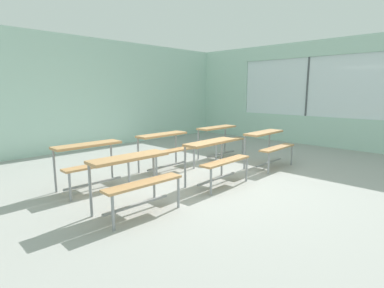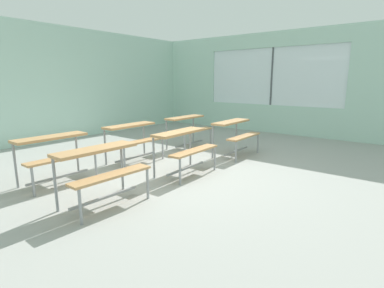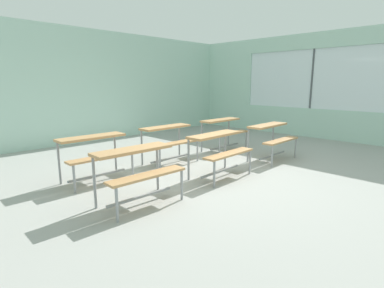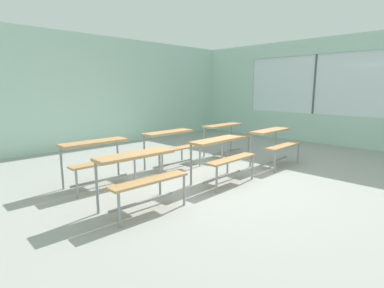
# 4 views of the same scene
# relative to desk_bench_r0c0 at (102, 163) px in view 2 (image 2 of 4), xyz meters

# --- Properties ---
(ground) EXTENTS (10.00, 9.00, 0.05)m
(ground) POSITION_rel_desk_bench_r0c0_xyz_m (1.61, 0.11, -0.59)
(ground) COLOR #9E9E99
(wall_back) EXTENTS (10.00, 0.12, 3.00)m
(wall_back) POSITION_rel_desk_bench_r0c0_xyz_m (1.61, 4.61, 0.94)
(wall_back) COLOR silver
(wall_back) RESTS_ON ground
(wall_right) EXTENTS (0.12, 9.00, 3.00)m
(wall_right) POSITION_rel_desk_bench_r0c0_xyz_m (6.61, -0.02, 0.88)
(wall_right) COLOR silver
(wall_right) RESTS_ON ground
(desk_bench_r0c0) EXTENTS (1.12, 0.62, 0.74)m
(desk_bench_r0c0) POSITION_rel_desk_bench_r0c0_xyz_m (0.00, 0.00, 0.00)
(desk_bench_r0c0) COLOR tan
(desk_bench_r0c0) RESTS_ON ground
(desk_bench_r0c1) EXTENTS (1.11, 0.62, 0.74)m
(desk_bench_r0c1) POSITION_rel_desk_bench_r0c0_xyz_m (1.67, -0.00, 0.00)
(desk_bench_r0c1) COLOR tan
(desk_bench_r0c1) RESTS_ON ground
(desk_bench_r0c2) EXTENTS (1.11, 0.61, 0.74)m
(desk_bench_r0c2) POSITION_rel_desk_bench_r0c0_xyz_m (3.34, -0.04, 0.00)
(desk_bench_r0c2) COLOR tan
(desk_bench_r0c2) RESTS_ON ground
(desk_bench_r1c0) EXTENTS (1.11, 0.61, 0.74)m
(desk_bench_r1c0) POSITION_rel_desk_bench_r0c0_xyz_m (0.06, 1.28, 0.00)
(desk_bench_r1c0) COLOR tan
(desk_bench_r1c0) RESTS_ON ground
(desk_bench_r1c1) EXTENTS (1.10, 0.59, 0.74)m
(desk_bench_r1c1) POSITION_rel_desk_bench_r0c0_xyz_m (1.66, 1.28, 0.00)
(desk_bench_r1c1) COLOR tan
(desk_bench_r1c1) RESTS_ON ground
(desk_bench_r1c2) EXTENTS (1.11, 0.60, 0.74)m
(desk_bench_r1c2) POSITION_rel_desk_bench_r0c0_xyz_m (3.33, 1.24, 0.00)
(desk_bench_r1c2) COLOR tan
(desk_bench_r1c2) RESTS_ON ground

